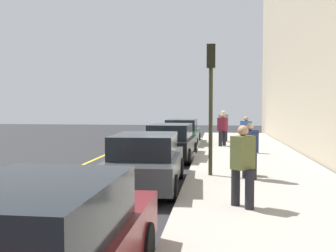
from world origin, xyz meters
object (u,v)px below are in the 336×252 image
parked_car_black (171,142)px  parked_car_charcoal (146,161)px  pedestrian_grey_coat (223,125)px  pedestrian_olive_coat (243,164)px  traffic_light_pole (211,86)px  parked_car_green (182,133)px  parked_car_maroon (41,250)px  rolling_suitcase (252,166)px  pedestrian_navy_coat (250,149)px  pedestrian_burgundy_coat (222,129)px  pedestrian_blue_coat (246,133)px

parked_car_black → parked_car_charcoal: bearing=179.6°
pedestrian_grey_coat → pedestrian_olive_coat: (-14.64, -0.12, -0.06)m
pedestrian_grey_coat → traffic_light_pole: size_ratio=0.46×
parked_car_green → pedestrian_grey_coat: 2.74m
parked_car_maroon → rolling_suitcase: (7.90, -2.92, -0.30)m
pedestrian_olive_coat → pedestrian_navy_coat: size_ratio=1.06×
parked_car_black → pedestrian_olive_coat: pedestrian_olive_coat is taller
pedestrian_olive_coat → rolling_suitcase: pedestrian_olive_coat is taller
parked_car_maroon → pedestrian_navy_coat: pedestrian_navy_coat is taller
pedestrian_burgundy_coat → parked_car_black: bearing=153.3°
pedestrian_grey_coat → parked_car_green: bearing=120.8°
parked_car_maroon → pedestrian_navy_coat: (7.40, -2.80, 0.26)m
pedestrian_burgundy_coat → parked_car_green: bearing=62.6°
parked_car_charcoal → parked_car_black: same height
pedestrian_burgundy_coat → pedestrian_blue_coat: (-2.64, -1.02, -0.04)m
parked_car_black → rolling_suitcase: 5.02m
pedestrian_blue_coat → pedestrian_navy_coat: bearing=176.5°
pedestrian_burgundy_coat → rolling_suitcase: (-8.42, -0.75, -0.61)m
pedestrian_grey_coat → rolling_suitcase: 11.01m
parked_car_green → pedestrian_grey_coat: bearing=-59.2°
parked_car_maroon → pedestrian_burgundy_coat: bearing=-7.6°
traffic_light_pole → rolling_suitcase: 2.71m
parked_car_green → pedestrian_navy_coat: (-10.08, -2.87, 0.26)m
pedestrian_burgundy_coat → pedestrian_navy_coat: 8.95m
parked_car_black → pedestrian_blue_coat: (1.74, -3.22, 0.27)m
pedestrian_grey_coat → pedestrian_burgundy_coat: (-2.55, 0.10, -0.07)m
pedestrian_grey_coat → pedestrian_navy_coat: 11.48m
pedestrian_grey_coat → pedestrian_olive_coat: pedestrian_grey_coat is taller
pedestrian_grey_coat → pedestrian_navy_coat: pedestrian_grey_coat is taller
parked_car_maroon → parked_car_green: size_ratio=0.94×
pedestrian_grey_coat → pedestrian_navy_coat: bearing=-177.3°
parked_car_charcoal → pedestrian_burgundy_coat: (9.91, -2.24, 0.31)m
pedestrian_navy_coat → parked_car_charcoal: bearing=108.9°
parked_car_maroon → pedestrian_olive_coat: pedestrian_olive_coat is taller
parked_car_maroon → parked_car_charcoal: (6.42, 0.07, 0.00)m
parked_car_green → parked_car_black: bearing=-179.7°
pedestrian_burgundy_coat → pedestrian_navy_coat: (-8.92, -0.64, -0.05)m
parked_car_maroon → traffic_light_pole: bearing=-12.0°
parked_car_maroon → pedestrian_burgundy_coat: 16.47m
pedestrian_blue_coat → traffic_light_pole: bearing=165.5°
parked_car_green → pedestrian_blue_coat: pedestrian_blue_coat is taller
traffic_light_pole → pedestrian_burgundy_coat: bearing=-3.4°
pedestrian_burgundy_coat → pedestrian_grey_coat: bearing=-2.2°
parked_car_maroon → parked_car_charcoal: same height
rolling_suitcase → parked_car_charcoal: bearing=116.4°
parked_car_charcoal → parked_car_black: bearing=-0.4°
parked_car_black → parked_car_green: (5.53, 0.03, 0.00)m
pedestrian_burgundy_coat → pedestrian_blue_coat: 2.83m
parked_car_black → pedestrian_burgundy_coat: pedestrian_burgundy_coat is taller
parked_car_charcoal → rolling_suitcase: size_ratio=4.73×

